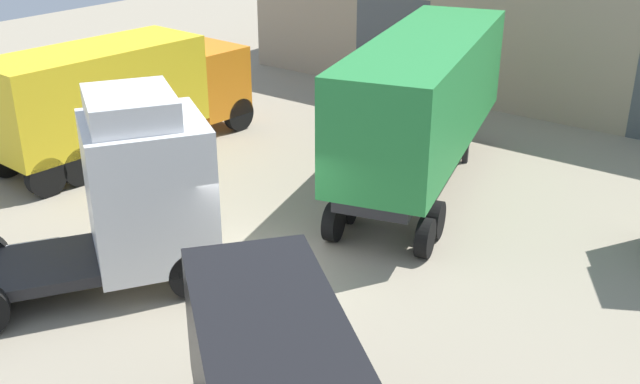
% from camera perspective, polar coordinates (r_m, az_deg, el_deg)
% --- Properties ---
extents(ground_plane, '(60.00, 60.00, 0.00)m').
position_cam_1_polar(ground_plane, '(16.35, -5.15, -6.41)').
color(ground_plane, gray).
extents(warehouse_building, '(24.71, 9.67, 5.89)m').
position_cam_1_polar(warehouse_building, '(30.93, 18.82, 12.86)').
color(warehouse_building, tan).
rests_on(warehouse_building, ground_plane).
extents(tractor_unit_white, '(5.36, 6.47, 4.12)m').
position_cam_1_polar(tractor_unit_white, '(15.80, -14.54, -0.32)').
color(tractor_unit_white, silver).
rests_on(tractor_unit_white, ground_plane).
extents(container_trailer_green, '(4.84, 9.42, 4.14)m').
position_cam_1_polar(container_trailer_green, '(19.82, 7.90, 7.26)').
color(container_trailer_green, '#28843D').
rests_on(container_trailer_green, ground_plane).
extents(box_truck_orange, '(2.90, 8.35, 3.41)m').
position_cam_1_polar(box_truck_orange, '(23.22, -14.89, 7.42)').
color(box_truck_orange, orange).
rests_on(box_truck_orange, ground_plane).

